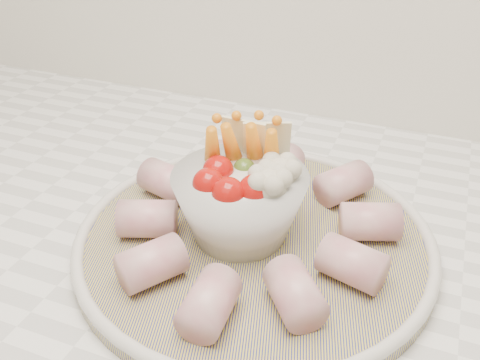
% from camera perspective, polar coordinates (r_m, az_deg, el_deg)
% --- Properties ---
extents(serving_platter, '(0.43, 0.43, 0.02)m').
position_cam_1_polar(serving_platter, '(0.53, 1.56, -6.29)').
color(serving_platter, navy).
rests_on(serving_platter, kitchen_counter).
extents(veggie_bowl, '(0.13, 0.13, 0.11)m').
position_cam_1_polar(veggie_bowl, '(0.50, 0.12, -1.93)').
color(veggie_bowl, silver).
rests_on(veggie_bowl, serving_platter).
extents(cured_meat_rolls, '(0.28, 0.27, 0.04)m').
position_cam_1_polar(cured_meat_rolls, '(0.51, 1.54, -4.27)').
color(cured_meat_rolls, '#B75364').
rests_on(cured_meat_rolls, serving_platter).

